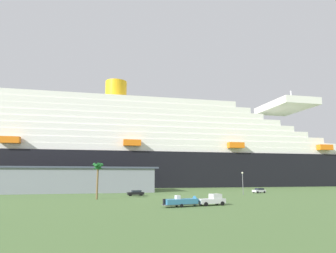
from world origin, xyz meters
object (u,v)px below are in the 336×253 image
at_px(pickup_truck, 212,200).
at_px(street_lamp, 243,180).
at_px(parked_car_black_coupe, 136,193).
at_px(cruise_ship, 174,152).
at_px(small_boat_on_trailer, 184,202).
at_px(parked_car_silver_sedan, 259,190).
at_px(palm_tree, 98,169).

relative_size(pickup_truck, street_lamp, 0.85).
height_order(pickup_truck, parked_car_black_coupe, pickup_truck).
height_order(cruise_ship, street_lamp, cruise_ship).
xyz_separation_m(small_boat_on_trailer, parked_car_silver_sedan, (37.38, 35.28, -0.12)).
bearing_deg(palm_tree, street_lamp, 8.21).
bearing_deg(street_lamp, palm_tree, -171.79).
bearing_deg(pickup_truck, cruise_ship, 79.05).
relative_size(cruise_ship, parked_car_black_coupe, 53.69).
distance_m(pickup_truck, street_lamp, 34.52).
bearing_deg(pickup_truck, small_boat_on_trailer, -170.85).
height_order(pickup_truck, street_lamp, street_lamp).
xyz_separation_m(cruise_ship, street_lamp, (3.09, -67.61, -13.30)).
bearing_deg(parked_car_black_coupe, pickup_truck, -70.89).
relative_size(parked_car_silver_sedan, parked_car_black_coupe, 0.96).
relative_size(palm_tree, parked_car_silver_sedan, 1.92).
bearing_deg(palm_tree, parked_car_black_coupe, 43.04).
relative_size(cruise_ship, pickup_truck, 44.93).
relative_size(cruise_ship, small_boat_on_trailer, 29.80).
bearing_deg(parked_car_silver_sedan, palm_tree, -165.59).
xyz_separation_m(cruise_ship, parked_car_black_coupe, (-29.03, -63.46, -17.03)).
bearing_deg(parked_car_silver_sedan, parked_car_black_coupe, -175.56).
xyz_separation_m(street_lamp, parked_car_black_coupe, (-32.12, 4.16, -3.73)).
distance_m(small_boat_on_trailer, parked_car_black_coupe, 32.36).
height_order(street_lamp, parked_car_black_coupe, street_lamp).
xyz_separation_m(small_boat_on_trailer, street_lamp, (27.46, 27.87, 3.61)).
distance_m(pickup_truck, palm_tree, 30.75).
bearing_deg(pickup_truck, parked_car_black_coupe, 109.11).
height_order(small_boat_on_trailer, parked_car_black_coupe, small_boat_on_trailer).
xyz_separation_m(cruise_ship, palm_tree, (-40.17, -73.85, -10.47)).
height_order(pickup_truck, parked_car_silver_sedan, pickup_truck).
bearing_deg(small_boat_on_trailer, cruise_ship, 75.68).
height_order(pickup_truck, small_boat_on_trailer, pickup_truck).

